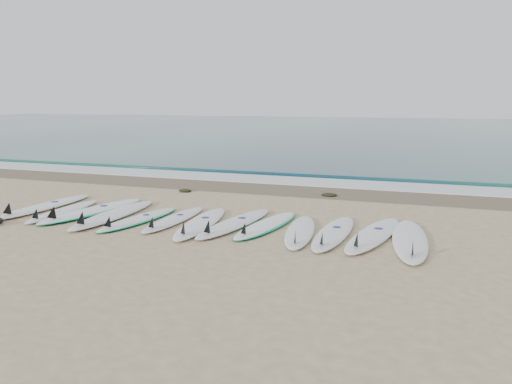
% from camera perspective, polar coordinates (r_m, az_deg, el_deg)
% --- Properties ---
extents(ground, '(120.00, 120.00, 0.00)m').
position_cam_1_polar(ground, '(9.76, -6.20, -3.65)').
color(ground, tan).
extents(ocean, '(120.00, 55.00, 0.03)m').
position_cam_1_polar(ocean, '(41.31, 13.59, 6.94)').
color(ocean, '#1E5354').
rests_on(ocean, ground).
extents(wet_sand_band, '(120.00, 1.80, 0.01)m').
position_cam_1_polar(wet_sand_band, '(13.49, 1.26, 0.38)').
color(wet_sand_band, brown).
rests_on(wet_sand_band, ground).
extents(foam_band, '(120.00, 1.40, 0.04)m').
position_cam_1_polar(foam_band, '(14.81, 2.93, 1.33)').
color(foam_band, silver).
rests_on(foam_band, ground).
extents(wave_crest, '(120.00, 1.00, 0.10)m').
position_cam_1_polar(wave_crest, '(16.23, 4.42, 2.23)').
color(wave_crest, '#1E5354').
rests_on(wave_crest, ground).
extents(surfboard_0, '(0.63, 2.82, 0.36)m').
position_cam_1_polar(surfboard_0, '(11.97, -23.15, -1.50)').
color(surfboard_0, white).
rests_on(surfboard_0, ground).
extents(surfboard_1, '(0.64, 2.37, 0.30)m').
position_cam_1_polar(surfboard_1, '(11.34, -21.31, -2.06)').
color(surfboard_1, white).
rests_on(surfboard_1, ground).
extents(surfboard_2, '(1.16, 2.96, 0.37)m').
position_cam_1_polar(surfboard_2, '(11.18, -18.19, -2.02)').
color(surfboard_2, white).
rests_on(surfboard_2, ground).
extents(surfboard_3, '(0.67, 2.92, 0.37)m').
position_cam_1_polar(surfboard_3, '(10.63, -16.10, -2.48)').
color(surfboard_3, white).
rests_on(surfboard_3, ground).
extents(surfboard_4, '(0.85, 2.39, 0.30)m').
position_cam_1_polar(surfboard_4, '(10.18, -13.37, -3.04)').
color(surfboard_4, white).
rests_on(surfboard_4, ground).
extents(surfboard_5, '(0.50, 2.34, 0.30)m').
position_cam_1_polar(surfboard_5, '(10.00, -9.46, -3.09)').
color(surfboard_5, white).
rests_on(surfboard_5, ground).
extents(surfboard_6, '(0.87, 2.70, 0.34)m').
position_cam_1_polar(surfboard_6, '(9.59, -6.43, -3.56)').
color(surfboard_6, white).
rests_on(surfboard_6, ground).
extents(surfboard_7, '(0.92, 2.73, 0.34)m').
position_cam_1_polar(surfboard_7, '(9.53, -2.59, -3.58)').
color(surfboard_7, white).
rests_on(surfboard_7, ground).
extents(surfboard_8, '(0.92, 2.46, 0.31)m').
position_cam_1_polar(surfboard_8, '(9.43, 1.09, -3.81)').
color(surfboard_8, white).
rests_on(surfboard_8, ground).
extents(surfboard_9, '(0.85, 2.44, 0.31)m').
position_cam_1_polar(surfboard_9, '(8.99, 5.04, -4.53)').
color(surfboard_9, white).
rests_on(surfboard_9, ground).
extents(surfboard_10, '(0.60, 2.57, 0.33)m').
position_cam_1_polar(surfboard_10, '(8.94, 8.80, -4.66)').
color(surfboard_10, white).
rests_on(surfboard_10, ground).
extents(surfboard_11, '(1.03, 2.79, 0.35)m').
position_cam_1_polar(surfboard_11, '(8.96, 13.22, -4.77)').
color(surfboard_11, white).
rests_on(surfboard_11, ground).
extents(surfboard_12, '(0.78, 2.84, 0.36)m').
position_cam_1_polar(surfboard_12, '(8.78, 17.19, -5.26)').
color(surfboard_12, white).
rests_on(surfboard_12, ground).
extents(seaweed_near, '(0.36, 0.28, 0.07)m').
position_cam_1_polar(seaweed_near, '(13.19, -8.10, 0.17)').
color(seaweed_near, black).
rests_on(seaweed_near, ground).
extents(seaweed_far, '(0.40, 0.31, 0.08)m').
position_cam_1_polar(seaweed_far, '(12.59, 8.35, -0.32)').
color(seaweed_far, black).
rests_on(seaweed_far, ground).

